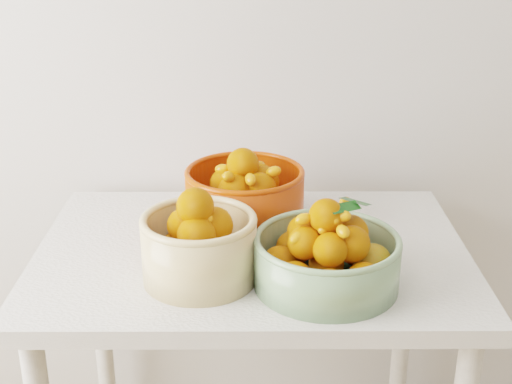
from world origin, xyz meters
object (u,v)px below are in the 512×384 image
table (252,284)px  bowl_cream (199,245)px  bowl_orange (245,198)px  bowl_green (327,256)px

table → bowl_cream: bowl_cream is taller
bowl_orange → bowl_cream: bearing=-110.2°
bowl_green → bowl_orange: bearing=121.7°
bowl_cream → bowl_orange: size_ratio=0.79×
table → bowl_green: bowl_green is taller
bowl_orange → table: bearing=-80.9°
bowl_green → bowl_orange: (-0.17, 0.28, 0.01)m
bowl_cream → bowl_green: (0.27, -0.03, -0.01)m
bowl_cream → bowl_green: 0.27m
table → bowl_cream: 0.25m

